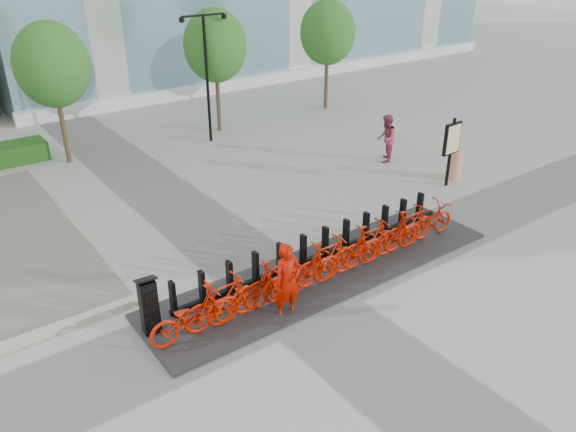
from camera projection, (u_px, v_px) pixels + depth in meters
ground at (291, 295)px, 13.25m from camera, size 120.00×120.00×0.00m
tree_1 at (52, 65)px, 19.51m from camera, size 2.60×2.60×5.10m
tree_2 at (215, 46)px, 22.95m from camera, size 2.60×2.60×5.10m
tree_3 at (328, 33)px, 26.13m from camera, size 2.60×2.60×5.10m
streetlamp at (206, 64)px, 21.91m from camera, size 2.00×0.20×5.00m
dock_pad at (326, 271)px, 14.14m from camera, size 9.60×2.40×0.08m
dock_rail_posts at (316, 247)px, 14.30m from camera, size 8.02×0.50×0.85m
bike_0 at (192, 316)px, 11.58m from camera, size 1.92×0.67×1.01m
bike_1 at (222, 301)px, 11.93m from camera, size 1.86×0.53×1.12m
bike_2 at (251, 292)px, 12.34m from camera, size 1.92×0.67×1.01m
bike_3 at (277, 280)px, 12.70m from camera, size 1.86×0.53×1.12m
bike_4 at (302, 272)px, 13.10m from camera, size 1.92×0.67×1.01m
bike_5 at (326, 260)px, 13.46m from camera, size 1.86×0.53×1.12m
bike_6 at (348, 253)px, 13.86m from camera, size 1.92×0.67×1.01m
bike_7 at (370, 243)px, 14.22m from camera, size 1.86×0.53×1.12m
bike_8 at (390, 237)px, 14.63m from camera, size 1.92×0.67×1.01m
bike_9 at (409, 227)px, 14.98m from camera, size 1.86×0.53×1.12m
bike_10 at (427, 222)px, 15.39m from camera, size 1.92×0.67×1.01m
kiosk at (149, 305)px, 11.63m from camera, size 0.46×0.39×1.38m
worker_red at (288, 281)px, 12.17m from camera, size 0.68×0.48×1.79m
pedestrian at (386, 138)px, 20.79m from camera, size 1.10×1.07×1.78m
construction_barrel at (454, 165)px, 19.41m from camera, size 0.54×0.54×1.02m
map_sign at (452, 142)px, 18.43m from camera, size 0.78×0.16×2.36m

